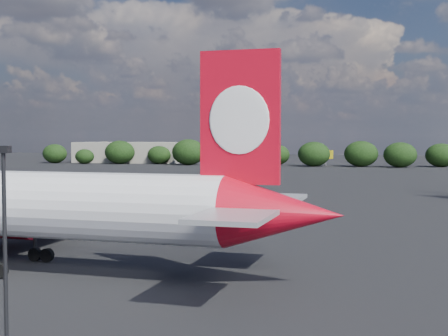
# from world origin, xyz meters

# --- Properties ---
(ground) EXTENTS (500.00, 500.00, 0.00)m
(ground) POSITION_xyz_m (0.00, 60.00, 0.00)
(ground) COLOR black
(ground) RESTS_ON ground
(qantas_airliner) EXTENTS (50.90, 48.38, 16.62)m
(qantas_airliner) POSITION_xyz_m (-0.44, 6.79, 5.06)
(qantas_airliner) COLOR white
(qantas_airliner) RESTS_ON ground
(apron_lamp_post) EXTENTS (0.55, 0.30, 10.26)m
(apron_lamp_post) POSITION_xyz_m (14.12, -16.23, 5.77)
(apron_lamp_post) COLOR black
(apron_lamp_post) RESTS_ON ground
(terminal_building) EXTENTS (42.00, 16.00, 8.00)m
(terminal_building) POSITION_xyz_m (-65.00, 192.00, 4.00)
(terminal_building) COLOR gray
(terminal_building) RESTS_ON ground
(highway_sign) EXTENTS (6.00, 0.30, 4.50)m
(highway_sign) POSITION_xyz_m (-18.00, 176.00, 3.13)
(highway_sign) COLOR #146721
(highway_sign) RESTS_ON ground
(billboard_yellow) EXTENTS (5.00, 0.30, 5.50)m
(billboard_yellow) POSITION_xyz_m (12.00, 182.00, 3.87)
(billboard_yellow) COLOR gold
(billboard_yellow) RESTS_ON ground
(horizon_treeline) EXTENTS (209.19, 15.69, 9.29)m
(horizon_treeline) POSITION_xyz_m (18.49, 179.96, 4.15)
(horizon_treeline) COLOR black
(horizon_treeline) RESTS_ON ground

